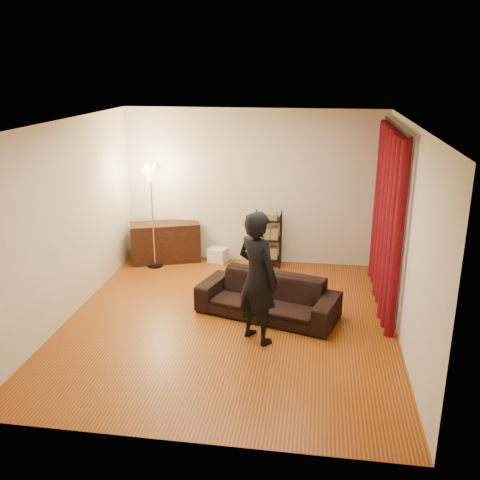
% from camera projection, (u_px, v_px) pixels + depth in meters
% --- Properties ---
extents(floor, '(5.00, 5.00, 0.00)m').
position_uv_depth(floor, '(230.00, 322.00, 7.37)').
color(floor, '#905111').
rests_on(floor, ground).
extents(ceiling, '(5.00, 5.00, 0.00)m').
position_uv_depth(ceiling, '(228.00, 123.00, 6.53)').
color(ceiling, white).
rests_on(ceiling, ground).
extents(wall_back, '(5.00, 0.00, 5.00)m').
position_uv_depth(wall_back, '(253.00, 187.00, 9.30)').
color(wall_back, beige).
rests_on(wall_back, ground).
extents(wall_front, '(5.00, 0.00, 5.00)m').
position_uv_depth(wall_front, '(180.00, 312.00, 4.60)').
color(wall_front, beige).
rests_on(wall_front, ground).
extents(wall_left, '(0.00, 5.00, 5.00)m').
position_uv_depth(wall_left, '(66.00, 221.00, 7.27)').
color(wall_left, beige).
rests_on(wall_left, ground).
extents(wall_right, '(0.00, 5.00, 5.00)m').
position_uv_depth(wall_right, '(407.00, 236.00, 6.64)').
color(wall_right, beige).
rests_on(wall_right, ground).
extents(curtain_rod, '(0.04, 2.65, 0.04)m').
position_uv_depth(curtain_rod, '(397.00, 126.00, 7.32)').
color(curtain_rod, black).
rests_on(curtain_rod, wall_right).
extents(curtain, '(0.22, 2.65, 2.55)m').
position_uv_depth(curtain, '(387.00, 217.00, 7.73)').
color(curtain, '#620910').
rests_on(curtain, ground).
extents(sofa, '(2.09, 1.30, 0.57)m').
position_uv_depth(sofa, '(268.00, 297.00, 7.49)').
color(sofa, black).
rests_on(sofa, ground).
extents(person, '(0.75, 0.71, 1.72)m').
position_uv_depth(person, '(258.00, 278.00, 6.65)').
color(person, black).
rests_on(person, ground).
extents(media_cabinet, '(1.30, 0.84, 0.71)m').
position_uv_depth(media_cabinet, '(166.00, 242.00, 9.57)').
color(media_cabinet, '#32190E').
rests_on(media_cabinet, ground).
extents(storage_boxes, '(0.38, 0.33, 0.26)m').
position_uv_depth(storage_boxes, '(218.00, 255.00, 9.59)').
color(storage_boxes, silver).
rests_on(storage_boxes, ground).
extents(wire_shelf, '(0.53, 0.47, 0.98)m').
position_uv_depth(wire_shelf, '(268.00, 239.00, 9.32)').
color(wire_shelf, black).
rests_on(wire_shelf, ground).
extents(floor_lamp, '(0.39, 0.39, 1.83)m').
position_uv_depth(floor_lamp, '(153.00, 216.00, 9.14)').
color(floor_lamp, silver).
rests_on(floor_lamp, ground).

